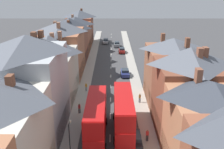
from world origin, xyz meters
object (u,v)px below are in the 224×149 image
Objects in this scene: car_parked_left_a at (117,44)px; car_parked_left_b at (125,73)px; street_lamp at (70,142)px; pedestrian_far_right at (86,86)px; car_near_blue at (122,50)px; double_decker_bus_lead at (96,118)px; pedestrian_mid_left at (147,135)px; car_parked_right_a at (100,92)px; car_mid_white at (134,139)px; car_near_silver at (106,41)px; pedestrian_far_left at (139,98)px; pedestrian_mid_right at (79,108)px; double_decker_bus_mid_street at (123,113)px.

car_parked_left_b is at bearing -87.24° from car_parked_left_a.
street_lamp is (-6.05, -56.67, 2.39)m from car_parked_left_a.
pedestrian_far_right is (-6.35, -35.52, 0.19)m from car_parked_left_a.
double_decker_bus_lead is at bearing -96.47° from car_near_blue.
pedestrian_far_right is at bearing 119.79° from pedestrian_mid_left.
car_parked_left_a is 57.04m from street_lamp.
street_lamp reaches higher than car_parked_right_a.
car_mid_white is at bearing -65.64° from pedestrian_far_right.
pedestrian_far_right reaches higher than car_near_blue.
car_mid_white is (4.90, -57.57, -0.01)m from car_near_silver.
street_lamp is at bearing -112.30° from double_decker_bus_lead.
double_decker_bus_lead is 2.68× the size of car_parked_left_b.
car_parked_left_b is 2.50× the size of pedestrian_far_left.
car_parked_left_b is at bearing 64.77° from car_parked_right_a.
pedestrian_far_right reaches higher than car_near_silver.
car_parked_right_a is 2.41× the size of pedestrian_far_left.
car_parked_left_a is (-1.30, 7.44, 0.06)m from car_near_blue.
car_parked_left_a is 0.94× the size of car_mid_white.
pedestrian_mid_left reaches higher than car_near_blue.
car_parked_left_a reaches higher than car_near_silver.
car_near_silver is 2.75× the size of pedestrian_mid_left.
car_parked_left_a is 0.99× the size of car_parked_left_b.
car_near_silver is (0.01, 55.87, -2.01)m from double_decker_bus_lead.
pedestrian_mid_right is (-2.99, 6.43, -1.78)m from double_decker_bus_lead.
pedestrian_far_left is at bearing -86.82° from car_near_blue.
pedestrian_far_right is at bearing 100.23° from double_decker_bus_lead.
car_parked_right_a is 11.50m from car_parked_left_b.
car_near_silver is 1.04× the size of car_mid_white.
double_decker_bus_mid_street reaches higher than car_near_blue.
pedestrian_far_right is at bearing -100.14° from car_parked_left_a.
car_parked_right_a is at bearing 82.76° from street_lamp.
double_decker_bus_lead is 15.55m from pedestrian_far_right.
car_near_silver is 2.75× the size of pedestrian_far_left.
double_decker_bus_lead is 12.41m from pedestrian_far_left.
car_mid_white is (4.90, -15.03, -0.02)m from car_parked_right_a.
double_decker_bus_lead is at bearing 67.70° from street_lamp.
car_parked_right_a is 0.71× the size of street_lamp.
street_lamp reaches higher than pedestrian_mid_left.
car_near_silver is 0.81× the size of street_lamp.
double_decker_bus_lead reaches higher than pedestrian_mid_right.
car_near_silver is at bearing 87.73° from street_lamp.
car_parked_left_a is at bearing 89.99° from double_decker_bus_mid_street.
car_near_silver is at bearing 90.00° from car_parked_right_a.
double_decker_bus_mid_street is at bearing -90.01° from car_parked_left_a.
car_mid_white is (1.30, -52.42, -0.05)m from car_parked_left_a.
car_near_silver is at bearing 86.53° from pedestrian_mid_right.
double_decker_bus_lead reaches higher than car_parked_left_b.
pedestrian_mid_right is 1.00× the size of pedestrian_far_left.
pedestrian_far_left reaches higher than car_parked_right_a.
car_parked_left_b is at bearing 97.76° from pedestrian_far_left.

